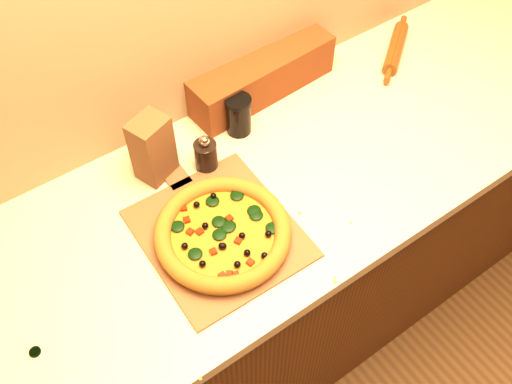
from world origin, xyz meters
name	(u,v)px	position (x,y,z in m)	size (l,w,h in m)	color
cabinet	(271,268)	(0.00, 1.43, 0.43)	(2.80, 0.65, 0.86)	#48200F
countertop	(275,182)	(0.00, 1.43, 0.88)	(2.84, 0.68, 0.04)	beige
pizza_peel	(215,229)	(-0.22, 1.37, 0.90)	(0.35, 0.52, 0.01)	brown
pizza	(223,233)	(-0.22, 1.34, 0.93)	(0.33, 0.33, 0.05)	#C87B32
bottle_cap	(35,352)	(-0.70, 1.33, 0.90)	(0.02, 0.02, 0.01)	black
pepper_grinder	(206,155)	(-0.13, 1.56, 0.95)	(0.06, 0.06, 0.11)	black
rolling_pin	(396,48)	(0.61, 1.61, 0.92)	(0.27, 0.21, 0.04)	#55300E
bread_bag	(259,73)	(0.16, 1.72, 0.96)	(0.46, 0.15, 0.13)	maroon
paper_bag	(153,149)	(-0.24, 1.62, 0.99)	(0.09, 0.07, 0.19)	brown
dark_jar	(239,115)	(0.02, 1.62, 0.96)	(0.07, 0.07, 0.12)	black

